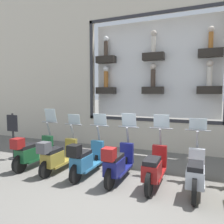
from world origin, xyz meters
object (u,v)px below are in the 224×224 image
(scooter_red_2, at_px, (154,168))
(scooter_teal_4, at_px, (86,159))
(scooter_green_6, at_px, (32,151))
(shop_sign_post, at_px, (13,135))
(scooter_olive_5, at_px, (57,156))
(scooter_silver_1, at_px, (196,173))
(scooter_navy_3, at_px, (118,163))

(scooter_red_2, bearing_deg, scooter_teal_4, 92.18)
(scooter_green_6, distance_m, shop_sign_post, 1.32)
(scooter_green_6, bearing_deg, scooter_olive_5, -90.72)
(scooter_teal_4, height_order, shop_sign_post, scooter_teal_4)
(scooter_olive_5, xyz_separation_m, shop_sign_post, (0.43, 2.11, 0.36))
(scooter_olive_5, distance_m, scooter_green_6, 0.91)
(scooter_teal_4, height_order, scooter_green_6, scooter_green_6)
(scooter_green_6, bearing_deg, shop_sign_post, 70.83)
(scooter_silver_1, height_order, shop_sign_post, scooter_silver_1)
(scooter_olive_5, bearing_deg, scooter_teal_4, -89.65)
(scooter_red_2, bearing_deg, scooter_olive_5, 91.57)
(scooter_teal_4, bearing_deg, scooter_silver_1, -88.56)
(scooter_red_2, bearing_deg, scooter_silver_1, -90.04)
(scooter_red_2, relative_size, scooter_green_6, 1.01)
(shop_sign_post, bearing_deg, scooter_navy_3, -96.07)
(scooter_olive_5, height_order, scooter_green_6, scooter_green_6)
(scooter_red_2, height_order, scooter_navy_3, same)
(scooter_red_2, bearing_deg, scooter_navy_3, 94.02)
(scooter_navy_3, distance_m, scooter_teal_4, 0.91)
(scooter_red_2, bearing_deg, scooter_green_6, 91.00)
(scooter_olive_5, bearing_deg, scooter_green_6, 89.28)
(scooter_green_6, bearing_deg, scooter_silver_1, -89.21)
(scooter_navy_3, xyz_separation_m, scooter_green_6, (0.00, 2.73, 0.00))
(scooter_navy_3, relative_size, scooter_olive_5, 1.01)
(scooter_navy_3, height_order, scooter_green_6, scooter_green_6)
(scooter_red_2, height_order, scooter_olive_5, scooter_red_2)
(scooter_olive_5, bearing_deg, shop_sign_post, 78.52)
(scooter_navy_3, relative_size, scooter_green_6, 1.00)
(scooter_red_2, distance_m, scooter_green_6, 3.64)
(scooter_silver_1, bearing_deg, scooter_green_6, 90.79)
(scooter_navy_3, relative_size, scooter_teal_4, 1.00)
(scooter_green_6, bearing_deg, scooter_navy_3, -90.01)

